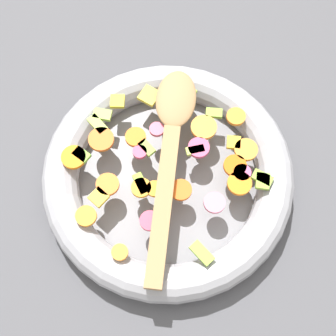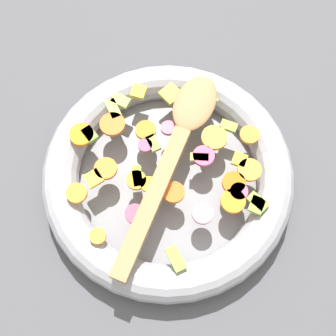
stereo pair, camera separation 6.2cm
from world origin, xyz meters
The scene contains 4 objects.
ground_plane centered at (0.00, 0.00, 0.00)m, with size 4.00×4.00×0.00m, color #4C4C51.
skillet centered at (0.00, 0.00, 0.02)m, with size 0.35×0.35×0.05m.
chopped_vegetables centered at (0.00, 0.01, 0.05)m, with size 0.27×0.27×0.01m.
wooden_spoon centered at (-0.01, 0.02, 0.06)m, with size 0.16×0.29×0.01m.
Camera 2 is at (0.16, -0.16, 0.63)m, focal length 50.00 mm.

